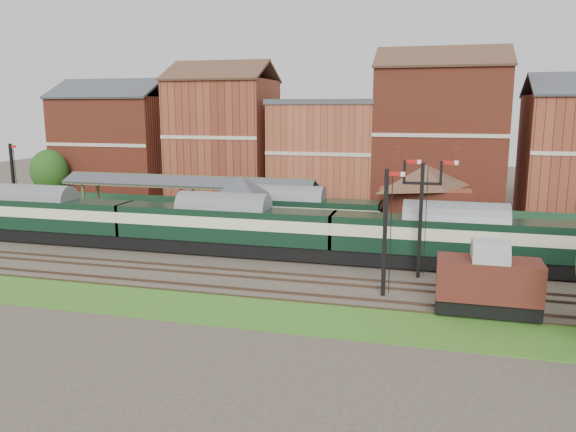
% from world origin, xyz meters
% --- Properties ---
extents(ground, '(160.00, 160.00, 0.00)m').
position_xyz_m(ground, '(0.00, 0.00, 0.00)').
color(ground, '#473D33').
rests_on(ground, ground).
extents(grass_back, '(90.00, 4.50, 0.06)m').
position_xyz_m(grass_back, '(0.00, 16.00, 0.03)').
color(grass_back, '#2D6619').
rests_on(grass_back, ground).
extents(grass_front, '(90.00, 5.00, 0.06)m').
position_xyz_m(grass_front, '(0.00, -12.00, 0.03)').
color(grass_front, '#2D6619').
rests_on(grass_front, ground).
extents(fence, '(90.00, 0.12, 1.50)m').
position_xyz_m(fence, '(0.00, 18.00, 0.75)').
color(fence, '#193823').
rests_on(fence, ground).
extents(platform, '(55.00, 3.40, 1.00)m').
position_xyz_m(platform, '(-5.00, 9.75, 0.50)').
color(platform, '#2D2D2D').
rests_on(platform, ground).
extents(signal_box, '(5.40, 5.40, 6.00)m').
position_xyz_m(signal_box, '(-3.00, 3.25, 3.19)').
color(signal_box, '#6B7B58').
rests_on(signal_box, ground).
extents(brick_hut, '(3.20, 2.64, 2.94)m').
position_xyz_m(brick_hut, '(5.00, 3.25, 1.20)').
color(brick_hut, maroon).
rests_on(brick_hut, ground).
extents(station_building, '(8.10, 8.10, 5.90)m').
position_xyz_m(station_building, '(12.00, 9.75, 3.96)').
color(station_building, '#933A25').
rests_on(station_building, platform).
extents(canopy, '(26.00, 3.89, 4.08)m').
position_xyz_m(canopy, '(-11.00, 9.75, 4.58)').
color(canopy, '#444C30').
rests_on(canopy, platform).
extents(semaphore_bracket, '(3.60, 0.25, 8.18)m').
position_xyz_m(semaphore_bracket, '(12.04, -2.50, 4.63)').
color(semaphore_bracket, black).
rests_on(semaphore_bracket, ground).
extents(semaphore_platform_end, '(1.23, 0.25, 8.00)m').
position_xyz_m(semaphore_platform_end, '(-29.98, 8.00, 4.16)').
color(semaphore_platform_end, black).
rests_on(semaphore_platform_end, ground).
extents(semaphore_siding, '(1.23, 0.25, 8.00)m').
position_xyz_m(semaphore_siding, '(10.02, -7.00, 4.16)').
color(semaphore_siding, black).
rests_on(semaphore_siding, ground).
extents(town_backdrop, '(69.00, 10.00, 16.00)m').
position_xyz_m(town_backdrop, '(-0.18, 25.00, 7.00)').
color(town_backdrop, '#933A25').
rests_on(town_backdrop, ground).
extents(dmu_train, '(53.11, 2.79, 4.08)m').
position_xyz_m(dmu_train, '(-3.34, 0.00, 2.39)').
color(dmu_train, black).
rests_on(dmu_train, ground).
extents(platform_railcar, '(17.11, 2.70, 3.94)m').
position_xyz_m(platform_railcar, '(-0.04, 6.50, 2.31)').
color(platform_railcar, black).
rests_on(platform_railcar, ground).
extents(goods_van_a, '(5.66, 2.45, 3.43)m').
position_xyz_m(goods_van_a, '(16.00, -9.00, 1.96)').
color(goods_van_a, black).
rests_on(goods_van_a, ground).
extents(tree_back, '(4.54, 4.54, 6.63)m').
position_xyz_m(tree_back, '(-33.27, 17.98, 4.01)').
color(tree_back, '#382619').
rests_on(tree_back, ground).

